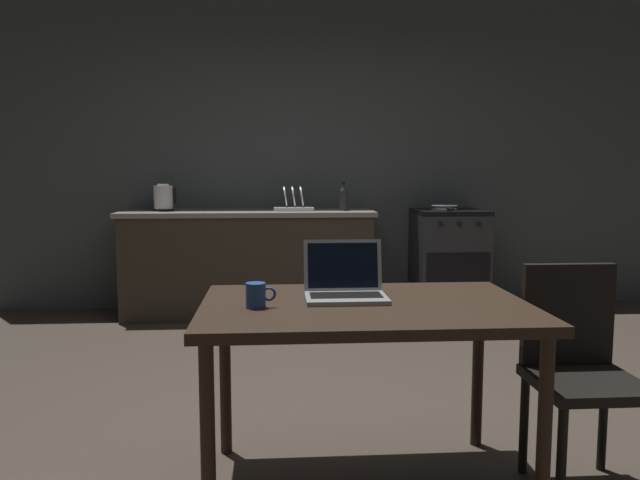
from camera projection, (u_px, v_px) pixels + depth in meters
ground_plane at (342, 416)px, 3.18m from camera, size 12.00×12.00×0.00m
back_wall at (344, 154)px, 5.69m from camera, size 6.40×0.10×2.80m
kitchen_counter at (249, 263)px, 5.38m from camera, size 2.16×0.64×0.91m
stove_oven at (449, 261)px, 5.51m from camera, size 0.60×0.62×0.91m
dining_table at (365, 322)px, 2.39m from camera, size 1.26×0.83×0.75m
chair at (578, 361)px, 2.46m from camera, size 0.40×0.40×0.88m
laptop at (345, 287)px, 2.47m from camera, size 0.32×0.27×0.22m
electric_kettle at (164, 198)px, 5.27m from camera, size 0.19×0.17×0.23m
bottle at (343, 197)px, 5.33m from camera, size 0.07×0.07×0.25m
frying_pan at (444, 207)px, 5.42m from camera, size 0.24×0.41×0.05m
coffee_mug at (256, 295)px, 2.30m from camera, size 0.11×0.07×0.09m
dish_rack at (293, 205)px, 5.36m from camera, size 0.34×0.26×0.21m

